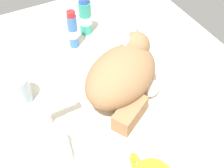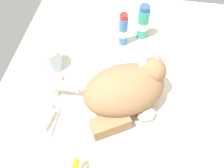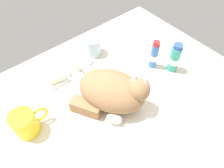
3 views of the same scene
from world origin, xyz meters
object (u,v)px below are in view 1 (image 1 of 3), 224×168
Objects in this scene: soap_bar at (61,147)px; mouthwash_bottle at (85,17)px; faucet at (49,114)px; rinse_cup at (16,90)px; cat at (124,73)px; toothpaste_bottle at (73,31)px.

soap_bar is 0.47× the size of mouthwash_bottle.
faucet is 1.03× the size of mouthwash_bottle.
rinse_cup is at bearing 25.84° from faucet.
rinse_cup is at bearing 123.85° from mouthwash_bottle.
faucet is 10.56cm from soap_bar.
cat reaches higher than mouthwash_bottle.
faucet is 2.19× the size of soap_bar.
toothpaste_bottle is at bearing 127.21° from mouthwash_bottle.
mouthwash_bottle is at bearing -52.79° from toothpaste_bottle.
faucet is at bearing 141.86° from mouthwash_bottle.
mouthwash_bottle is at bearing -31.32° from soap_bar.
rinse_cup is (11.00, 5.33, 1.51)cm from faucet.
rinse_cup reaches higher than faucet.
cat is 29.51cm from rinse_cup.
mouthwash_bottle is (30.63, -2.26, -1.02)cm from cat.
rinse_cup is at bearing 68.31° from cat.
cat reaches higher than faucet.
mouthwash_bottle is at bearing -56.15° from rinse_cup.
soap_bar is (-21.52, -4.37, -1.53)cm from rinse_cup.
mouthwash_bottle is at bearing -38.14° from faucet.
mouthwash_bottle reaches higher than soap_bar.
rinse_cup is at bearing 11.48° from soap_bar.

